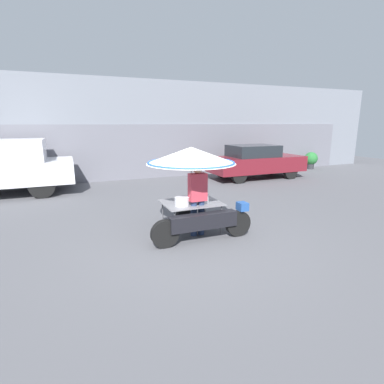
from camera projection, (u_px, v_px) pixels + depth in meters
ground_plane at (194, 241)px, 6.37m from camera, size 36.00×36.00×0.00m
shopfront_building at (121, 130)px, 13.72m from camera, size 28.00×2.06×4.31m
vendor_motorcycle_cart at (192, 166)px, 6.57m from camera, size 2.26×1.98×1.94m
vendor_person at (198, 196)px, 6.53m from camera, size 0.38×0.22×1.62m
parked_car at (256, 161)px, 13.42m from camera, size 4.30×1.70×1.50m
potted_plant at (311, 159)px, 16.27m from camera, size 0.69×0.69×0.92m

